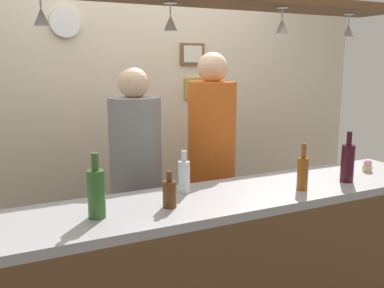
{
  "coord_description": "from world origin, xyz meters",
  "views": [
    {
      "loc": [
        -1.13,
        -2.21,
        1.71
      ],
      "look_at": [
        0.0,
        0.1,
        1.21
      ],
      "focal_mm": 39.67,
      "sensor_mm": 36.0,
      "label": 1
    }
  ],
  "objects_px": {
    "bottle_beer_brown_stubby": "(170,193)",
    "picture_frame_upper_small": "(192,54)",
    "bottle_beer_amber_tall": "(303,172)",
    "picture_frame_lower_pair": "(200,88)",
    "bottle_soda_clear": "(184,176)",
    "wall_clock": "(65,22)",
    "person_middle_orange_shirt": "(212,152)",
    "bottle_champagne_green": "(96,192)",
    "bottle_wine_dark_red": "(348,162)",
    "person_left_grey_shirt": "(136,170)",
    "cupcake": "(368,166)"
  },
  "relations": [
    {
      "from": "bottle_beer_brown_stubby",
      "to": "picture_frame_upper_small",
      "type": "xyz_separation_m",
      "value": [
        0.84,
        1.46,
        0.69
      ]
    },
    {
      "from": "bottle_beer_amber_tall",
      "to": "picture_frame_lower_pair",
      "type": "height_order",
      "value": "picture_frame_lower_pair"
    },
    {
      "from": "bottle_soda_clear",
      "to": "wall_clock",
      "type": "relative_size",
      "value": 1.05
    },
    {
      "from": "person_middle_orange_shirt",
      "to": "bottle_champagne_green",
      "type": "bearing_deg",
      "value": -142.77
    },
    {
      "from": "bottle_wine_dark_red",
      "to": "bottle_beer_amber_tall",
      "type": "bearing_deg",
      "value": -178.14
    },
    {
      "from": "picture_frame_lower_pair",
      "to": "bottle_soda_clear",
      "type": "bearing_deg",
      "value": -120.5
    },
    {
      "from": "picture_frame_lower_pair",
      "to": "wall_clock",
      "type": "relative_size",
      "value": 1.36
    },
    {
      "from": "bottle_soda_clear",
      "to": "picture_frame_upper_small",
      "type": "bearing_deg",
      "value": 62.14
    },
    {
      "from": "bottle_beer_amber_tall",
      "to": "picture_frame_lower_pair",
      "type": "xyz_separation_m",
      "value": [
        0.14,
        1.51,
        0.37
      ]
    },
    {
      "from": "bottle_beer_brown_stubby",
      "to": "bottle_wine_dark_red",
      "type": "height_order",
      "value": "bottle_wine_dark_red"
    },
    {
      "from": "person_left_grey_shirt",
      "to": "bottle_wine_dark_red",
      "type": "height_order",
      "value": "person_left_grey_shirt"
    },
    {
      "from": "bottle_soda_clear",
      "to": "picture_frame_lower_pair",
      "type": "height_order",
      "value": "picture_frame_lower_pair"
    },
    {
      "from": "person_left_grey_shirt",
      "to": "bottle_champagne_green",
      "type": "distance_m",
      "value": 0.89
    },
    {
      "from": "bottle_wine_dark_red",
      "to": "bottle_champagne_green",
      "type": "height_order",
      "value": "same"
    },
    {
      "from": "bottle_champagne_green",
      "to": "picture_frame_upper_small",
      "type": "height_order",
      "value": "picture_frame_upper_small"
    },
    {
      "from": "bottle_beer_amber_tall",
      "to": "picture_frame_upper_small",
      "type": "distance_m",
      "value": 1.65
    },
    {
      "from": "person_left_grey_shirt",
      "to": "person_middle_orange_shirt",
      "type": "height_order",
      "value": "person_middle_orange_shirt"
    },
    {
      "from": "person_middle_orange_shirt",
      "to": "bottle_beer_amber_tall",
      "type": "relative_size",
      "value": 6.84
    },
    {
      "from": "cupcake",
      "to": "picture_frame_lower_pair",
      "type": "bearing_deg",
      "value": 110.03
    },
    {
      "from": "bottle_beer_brown_stubby",
      "to": "bottle_wine_dark_red",
      "type": "xyz_separation_m",
      "value": [
        1.11,
        -0.05,
        0.05
      ]
    },
    {
      "from": "person_middle_orange_shirt",
      "to": "bottle_beer_brown_stubby",
      "type": "relative_size",
      "value": 9.88
    },
    {
      "from": "picture_frame_lower_pair",
      "to": "wall_clock",
      "type": "xyz_separation_m",
      "value": [
        -1.11,
        -0.01,
        0.51
      ]
    },
    {
      "from": "cupcake",
      "to": "bottle_soda_clear",
      "type": "bearing_deg",
      "value": 174.92
    },
    {
      "from": "person_left_grey_shirt",
      "to": "cupcake",
      "type": "distance_m",
      "value": 1.5
    },
    {
      "from": "picture_frame_upper_small",
      "to": "wall_clock",
      "type": "distance_m",
      "value": 1.05
    },
    {
      "from": "person_left_grey_shirt",
      "to": "cupcake",
      "type": "relative_size",
      "value": 21.52
    },
    {
      "from": "bottle_soda_clear",
      "to": "wall_clock",
      "type": "xyz_separation_m",
      "value": [
        -0.36,
        1.27,
        0.88
      ]
    },
    {
      "from": "person_left_grey_shirt",
      "to": "picture_frame_lower_pair",
      "type": "relative_size",
      "value": 5.6
    },
    {
      "from": "person_left_grey_shirt",
      "to": "picture_frame_lower_pair",
      "type": "distance_m",
      "value": 1.17
    },
    {
      "from": "bottle_beer_amber_tall",
      "to": "person_left_grey_shirt",
      "type": "bearing_deg",
      "value": 128.92
    },
    {
      "from": "bottle_beer_brown_stubby",
      "to": "wall_clock",
      "type": "height_order",
      "value": "wall_clock"
    },
    {
      "from": "picture_frame_lower_pair",
      "to": "wall_clock",
      "type": "height_order",
      "value": "wall_clock"
    },
    {
      "from": "picture_frame_lower_pair",
      "to": "bottle_beer_amber_tall",
      "type": "bearing_deg",
      "value": -95.44
    },
    {
      "from": "picture_frame_lower_pair",
      "to": "bottle_champagne_green",
      "type": "bearing_deg",
      "value": -131.2
    },
    {
      "from": "cupcake",
      "to": "wall_clock",
      "type": "xyz_separation_m",
      "value": [
        -1.61,
        1.38,
        0.94
      ]
    },
    {
      "from": "bottle_soda_clear",
      "to": "picture_frame_upper_small",
      "type": "relative_size",
      "value": 1.05
    },
    {
      "from": "picture_frame_upper_small",
      "to": "bottle_wine_dark_red",
      "type": "bearing_deg",
      "value": -79.62
    },
    {
      "from": "bottle_champagne_green",
      "to": "person_left_grey_shirt",
      "type": "bearing_deg",
      "value": 60.1
    },
    {
      "from": "person_middle_orange_shirt",
      "to": "bottle_soda_clear",
      "type": "height_order",
      "value": "person_middle_orange_shirt"
    },
    {
      "from": "bottle_beer_amber_tall",
      "to": "bottle_soda_clear",
      "type": "relative_size",
      "value": 1.13
    },
    {
      "from": "wall_clock",
      "to": "bottle_beer_amber_tall",
      "type": "bearing_deg",
      "value": -57.41
    },
    {
      "from": "person_left_grey_shirt",
      "to": "cupcake",
      "type": "height_order",
      "value": "person_left_grey_shirt"
    },
    {
      "from": "picture_frame_upper_small",
      "to": "picture_frame_lower_pair",
      "type": "height_order",
      "value": "picture_frame_upper_small"
    },
    {
      "from": "bottle_soda_clear",
      "to": "bottle_champagne_green",
      "type": "bearing_deg",
      "value": -161.67
    },
    {
      "from": "person_middle_orange_shirt",
      "to": "wall_clock",
      "type": "bearing_deg",
      "value": 141.93
    },
    {
      "from": "bottle_wine_dark_red",
      "to": "person_middle_orange_shirt",
      "type": "bearing_deg",
      "value": 118.65
    },
    {
      "from": "picture_frame_upper_small",
      "to": "person_left_grey_shirt",
      "type": "bearing_deg",
      "value": -137.78
    },
    {
      "from": "bottle_beer_brown_stubby",
      "to": "picture_frame_lower_pair",
      "type": "relative_size",
      "value": 0.6
    },
    {
      "from": "bottle_wine_dark_red",
      "to": "bottle_beer_amber_tall",
      "type": "xyz_separation_m",
      "value": [
        -0.34,
        -0.01,
        -0.02
      ]
    },
    {
      "from": "person_middle_orange_shirt",
      "to": "bottle_wine_dark_red",
      "type": "height_order",
      "value": "person_middle_orange_shirt"
    }
  ]
}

